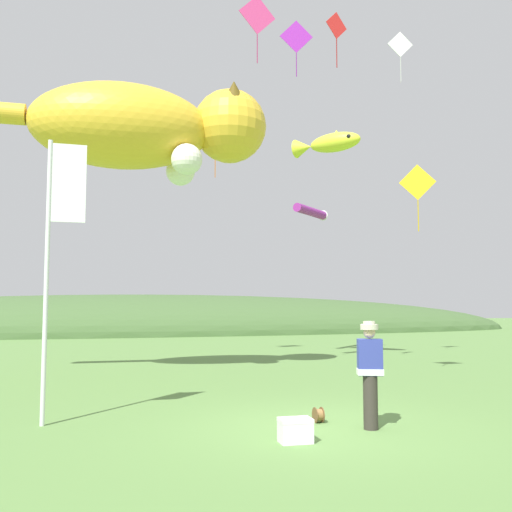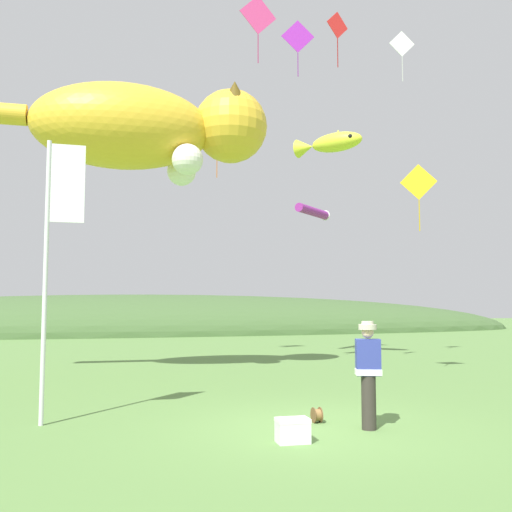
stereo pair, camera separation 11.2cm
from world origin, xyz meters
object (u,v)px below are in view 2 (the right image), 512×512
at_px(kite_giant_cat, 146,129).
at_px(kite_tube_streamer, 313,212).
at_px(kite_diamond_gold, 419,183).
at_px(kite_diamond_pink, 258,15).
at_px(kite_fish_windsock, 329,143).
at_px(kite_diamond_white, 402,45).
at_px(kite_diamond_red, 337,26).
at_px(kite_spool, 317,415).
at_px(kite_diamond_violet, 298,37).
at_px(festival_attendant, 368,371).
at_px(festival_banner_pole, 55,237).
at_px(picnic_cooler, 293,430).
at_px(kite_diamond_orange, 217,138).

xyz_separation_m(kite_giant_cat, kite_tube_streamer, (7.24, 5.27, -1.33)).
distance_m(kite_giant_cat, kite_tube_streamer, 9.05).
height_order(kite_diamond_gold, kite_diamond_pink, kite_diamond_pink).
bearing_deg(kite_giant_cat, kite_fish_windsock, 19.76).
bearing_deg(kite_diamond_white, kite_diamond_red, -149.97).
relative_size(kite_spool, kite_diamond_violet, 0.12).
height_order(festival_attendant, kite_giant_cat, kite_giant_cat).
height_order(kite_spool, kite_diamond_pink, kite_diamond_pink).
xyz_separation_m(kite_diamond_violet, kite_diamond_white, (3.30, -1.66, -0.63)).
bearing_deg(kite_diamond_violet, kite_spool, -107.94).
bearing_deg(kite_diamond_red, festival_attendant, -110.17).
distance_m(festival_banner_pole, kite_diamond_white, 15.10).
height_order(kite_giant_cat, kite_diamond_violet, kite_diamond_violet).
bearing_deg(kite_diamond_violet, picnic_cooler, -110.15).
bearing_deg(picnic_cooler, festival_banner_pole, 147.83).
relative_size(kite_spool, kite_diamond_orange, 0.11).
height_order(festival_attendant, festival_banner_pole, festival_banner_pole).
height_order(festival_banner_pole, kite_diamond_gold, kite_diamond_gold).
distance_m(kite_spool, kite_diamond_orange, 14.63).
bearing_deg(kite_fish_windsock, festival_attendant, -109.63).
height_order(kite_giant_cat, kite_diamond_pink, kite_diamond_pink).
distance_m(kite_giant_cat, kite_diamond_orange, 5.83).
distance_m(kite_diamond_violet, kite_diamond_pink, 3.98).
bearing_deg(picnic_cooler, kite_diamond_red, 61.20).
relative_size(kite_fish_windsock, kite_diamond_orange, 1.06).
distance_m(kite_fish_windsock, kite_diamond_pink, 5.55).
height_order(kite_fish_windsock, kite_diamond_white, kite_diamond_white).
distance_m(festival_banner_pole, kite_fish_windsock, 13.20).
bearing_deg(kite_diamond_gold, kite_diamond_violet, 112.09).
bearing_deg(kite_tube_streamer, kite_diamond_orange, -173.14).
relative_size(kite_diamond_gold, kite_diamond_orange, 0.84).
bearing_deg(kite_giant_cat, kite_diamond_white, 4.40).
relative_size(picnic_cooler, kite_diamond_white, 0.27).
bearing_deg(kite_giant_cat, kite_diamond_pink, -12.15).
height_order(picnic_cooler, kite_diamond_gold, kite_diamond_gold).
bearing_deg(kite_diamond_pink, kite_diamond_orange, 91.64).
bearing_deg(kite_spool, picnic_cooler, -124.91).
height_order(picnic_cooler, kite_diamond_red, kite_diamond_red).
distance_m(kite_fish_windsock, kite_diamond_red, 4.63).
relative_size(picnic_cooler, kite_diamond_pink, 0.24).
height_order(kite_fish_windsock, kite_tube_streamer, kite_fish_windsock).
distance_m(kite_tube_streamer, kite_diamond_white, 7.20).
distance_m(kite_giant_cat, kite_diamond_violet, 7.61).
xyz_separation_m(kite_giant_cat, kite_diamond_pink, (3.23, -0.69, 3.57)).
bearing_deg(festival_attendant, kite_diamond_gold, 51.43).
relative_size(picnic_cooler, kite_diamond_red, 0.29).
xyz_separation_m(picnic_cooler, kite_diamond_gold, (5.89, 6.01, 5.33)).
height_order(kite_diamond_red, kite_diamond_violet, kite_diamond_violet).
relative_size(kite_fish_windsock, kite_diamond_white, 1.35).
bearing_deg(kite_diamond_violet, kite_tube_streamer, 60.37).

